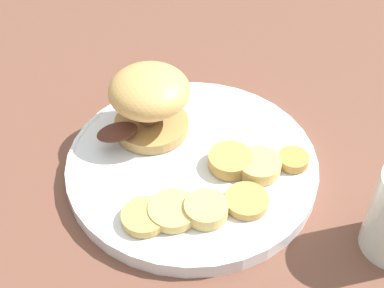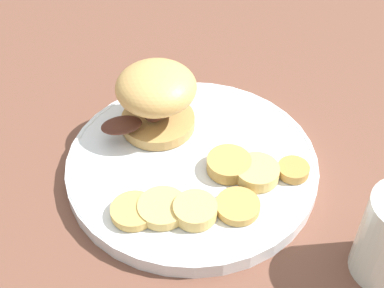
% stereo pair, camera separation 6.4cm
% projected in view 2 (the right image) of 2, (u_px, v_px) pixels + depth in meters
% --- Properties ---
extents(ground_plane, '(4.00, 4.00, 0.00)m').
position_uv_depth(ground_plane, '(192.00, 171.00, 0.67)').
color(ground_plane, brown).
extents(dinner_plate, '(0.31, 0.31, 0.02)m').
position_uv_depth(dinner_plate, '(192.00, 164.00, 0.66)').
color(dinner_plate, white).
rests_on(dinner_plate, ground_plane).
extents(sandwich, '(0.11, 0.14, 0.09)m').
position_uv_depth(sandwich, '(156.00, 95.00, 0.67)').
color(sandwich, tan).
rests_on(sandwich, dinner_plate).
extents(potato_round_0, '(0.05, 0.05, 0.01)m').
position_uv_depth(potato_round_0, '(134.00, 211.00, 0.59)').
color(potato_round_0, tan).
rests_on(potato_round_0, dinner_plate).
extents(potato_round_1, '(0.05, 0.05, 0.02)m').
position_uv_depth(potato_round_1, '(228.00, 166.00, 0.64)').
color(potato_round_1, tan).
rests_on(potato_round_1, dinner_plate).
extents(potato_round_2, '(0.05, 0.05, 0.01)m').
position_uv_depth(potato_round_2, '(238.00, 206.00, 0.60)').
color(potato_round_2, tan).
rests_on(potato_round_2, dinner_plate).
extents(potato_round_3, '(0.05, 0.05, 0.02)m').
position_uv_depth(potato_round_3, '(258.00, 170.00, 0.63)').
color(potato_round_3, '#DBB766').
rests_on(potato_round_3, dinner_plate).
extents(potato_round_4, '(0.04, 0.04, 0.01)m').
position_uv_depth(potato_round_4, '(293.00, 170.00, 0.63)').
color(potato_round_4, '#BC8942').
rests_on(potato_round_4, dinner_plate).
extents(potato_round_5, '(0.06, 0.06, 0.01)m').
position_uv_depth(potato_round_5, '(163.00, 208.00, 0.59)').
color(potato_round_5, '#DBB766').
rests_on(potato_round_5, dinner_plate).
extents(potato_round_6, '(0.05, 0.05, 0.02)m').
position_uv_depth(potato_round_6, '(195.00, 210.00, 0.59)').
color(potato_round_6, '#DBB766').
rests_on(potato_round_6, dinner_plate).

